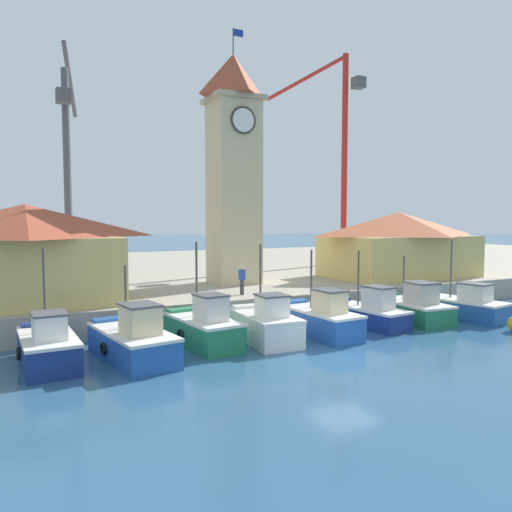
{
  "coord_description": "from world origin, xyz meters",
  "views": [
    {
      "loc": [
        -11.99,
        -16.21,
        5.62
      ],
      "look_at": [
        0.63,
        9.23,
        3.5
      ],
      "focal_mm": 35.0,
      "sensor_mm": 36.0,
      "label": 1
    }
  ],
  "objects_px": {
    "fishing_boat_right_outer": "(461,306)",
    "warehouse_left": "(26,253)",
    "fishing_boat_right_inner": "(411,307)",
    "port_crane_near": "(341,180)",
    "port_crane_far": "(68,194)",
    "fishing_boat_mid_left": "(265,324)",
    "fishing_boat_left_inner": "(203,328)",
    "dock_worker_near_tower": "(242,280)",
    "fishing_boat_left_outer": "(133,340)",
    "warehouse_right": "(399,244)",
    "fishing_boat_mid_right": "(367,313)",
    "clock_tower": "(234,163)",
    "fishing_boat_center": "(319,319)",
    "fishing_boat_far_left": "(48,346)"
  },
  "relations": [
    {
      "from": "clock_tower",
      "to": "port_crane_near",
      "type": "relative_size",
      "value": 0.85
    },
    {
      "from": "fishing_boat_left_outer",
      "to": "clock_tower",
      "type": "bearing_deg",
      "value": 49.0
    },
    {
      "from": "fishing_boat_center",
      "to": "fishing_boat_right_inner",
      "type": "height_order",
      "value": "fishing_boat_center"
    },
    {
      "from": "fishing_boat_center",
      "to": "fishing_boat_right_outer",
      "type": "relative_size",
      "value": 0.94
    },
    {
      "from": "fishing_boat_mid_right",
      "to": "warehouse_left",
      "type": "height_order",
      "value": "warehouse_left"
    },
    {
      "from": "fishing_boat_mid_left",
      "to": "port_crane_far",
      "type": "bearing_deg",
      "value": 106.99
    },
    {
      "from": "dock_worker_near_tower",
      "to": "clock_tower",
      "type": "bearing_deg",
      "value": 71.08
    },
    {
      "from": "fishing_boat_center",
      "to": "warehouse_right",
      "type": "height_order",
      "value": "warehouse_right"
    },
    {
      "from": "warehouse_left",
      "to": "port_crane_near",
      "type": "relative_size",
      "value": 0.47
    },
    {
      "from": "fishing_boat_right_inner",
      "to": "warehouse_left",
      "type": "height_order",
      "value": "warehouse_left"
    },
    {
      "from": "fishing_boat_center",
      "to": "port_crane_near",
      "type": "xyz_separation_m",
      "value": [
        14.89,
        18.87,
        8.44
      ]
    },
    {
      "from": "fishing_boat_right_inner",
      "to": "fishing_boat_mid_left",
      "type": "bearing_deg",
      "value": -176.36
    },
    {
      "from": "fishing_boat_right_inner",
      "to": "port_crane_far",
      "type": "xyz_separation_m",
      "value": [
        -15.64,
        19.85,
        6.74
      ]
    },
    {
      "from": "fishing_boat_center",
      "to": "fishing_boat_mid_right",
      "type": "distance_m",
      "value": 3.49
    },
    {
      "from": "fishing_boat_center",
      "to": "fishing_boat_right_inner",
      "type": "distance_m",
      "value": 6.54
    },
    {
      "from": "fishing_boat_right_outer",
      "to": "clock_tower",
      "type": "distance_m",
      "value": 16.33
    },
    {
      "from": "port_crane_near",
      "to": "dock_worker_near_tower",
      "type": "height_order",
      "value": "port_crane_near"
    },
    {
      "from": "fishing_boat_center",
      "to": "fishing_boat_right_inner",
      "type": "xyz_separation_m",
      "value": [
        6.51,
        0.67,
        -0.06
      ]
    },
    {
      "from": "fishing_boat_right_outer",
      "to": "warehouse_right",
      "type": "bearing_deg",
      "value": 70.94
    },
    {
      "from": "fishing_boat_far_left",
      "to": "fishing_boat_right_outer",
      "type": "relative_size",
      "value": 0.85
    },
    {
      "from": "fishing_boat_left_inner",
      "to": "warehouse_right",
      "type": "distance_m",
      "value": 19.9
    },
    {
      "from": "fishing_boat_mid_right",
      "to": "fishing_boat_right_outer",
      "type": "xyz_separation_m",
      "value": [
        6.08,
        -0.73,
        0.0
      ]
    },
    {
      "from": "fishing_boat_far_left",
      "to": "fishing_boat_center",
      "type": "height_order",
      "value": "fishing_boat_far_left"
    },
    {
      "from": "fishing_boat_right_outer",
      "to": "port_crane_near",
      "type": "relative_size",
      "value": 0.28
    },
    {
      "from": "fishing_boat_mid_left",
      "to": "dock_worker_near_tower",
      "type": "relative_size",
      "value": 2.74
    },
    {
      "from": "fishing_boat_right_inner",
      "to": "clock_tower",
      "type": "xyz_separation_m",
      "value": [
        -6.53,
        9.41,
        8.48
      ]
    },
    {
      "from": "fishing_boat_left_outer",
      "to": "fishing_boat_left_inner",
      "type": "distance_m",
      "value": 3.34
    },
    {
      "from": "fishing_boat_left_outer",
      "to": "fishing_boat_right_inner",
      "type": "height_order",
      "value": "fishing_boat_left_outer"
    },
    {
      "from": "fishing_boat_right_outer",
      "to": "warehouse_left",
      "type": "height_order",
      "value": "warehouse_left"
    },
    {
      "from": "fishing_boat_left_inner",
      "to": "fishing_boat_right_outer",
      "type": "bearing_deg",
      "value": -2.29
    },
    {
      "from": "port_crane_far",
      "to": "fishing_boat_left_outer",
      "type": "bearing_deg",
      "value": -89.61
    },
    {
      "from": "fishing_boat_left_outer",
      "to": "warehouse_right",
      "type": "relative_size",
      "value": 0.5
    },
    {
      "from": "warehouse_right",
      "to": "port_crane_far",
      "type": "distance_m",
      "value": 25.06
    },
    {
      "from": "fishing_boat_left_inner",
      "to": "clock_tower",
      "type": "xyz_separation_m",
      "value": [
        5.71,
        9.56,
        8.39
      ]
    },
    {
      "from": "fishing_boat_far_left",
      "to": "fishing_boat_left_outer",
      "type": "height_order",
      "value": "fishing_boat_far_left"
    },
    {
      "from": "fishing_boat_left_outer",
      "to": "warehouse_left",
      "type": "height_order",
      "value": "warehouse_left"
    },
    {
      "from": "clock_tower",
      "to": "warehouse_left",
      "type": "distance_m",
      "value": 13.85
    },
    {
      "from": "fishing_boat_left_inner",
      "to": "fishing_boat_mid_right",
      "type": "bearing_deg",
      "value": 0.76
    },
    {
      "from": "fishing_boat_mid_right",
      "to": "fishing_boat_right_inner",
      "type": "bearing_deg",
      "value": 0.6
    },
    {
      "from": "port_crane_near",
      "to": "port_crane_far",
      "type": "relative_size",
      "value": 1.11
    },
    {
      "from": "fishing_boat_mid_right",
      "to": "clock_tower",
      "type": "xyz_separation_m",
      "value": [
        -3.46,
        9.44,
        8.5
      ]
    },
    {
      "from": "fishing_boat_center",
      "to": "clock_tower",
      "type": "distance_m",
      "value": 13.13
    },
    {
      "from": "fishing_boat_left_inner",
      "to": "dock_worker_near_tower",
      "type": "relative_size",
      "value": 2.86
    },
    {
      "from": "fishing_boat_mid_left",
      "to": "port_crane_near",
      "type": "height_order",
      "value": "port_crane_near"
    },
    {
      "from": "fishing_boat_left_inner",
      "to": "port_crane_far",
      "type": "bearing_deg",
      "value": 99.63
    },
    {
      "from": "port_crane_far",
      "to": "dock_worker_near_tower",
      "type": "bearing_deg",
      "value": -64.17
    },
    {
      "from": "fishing_boat_mid_left",
      "to": "fishing_boat_right_outer",
      "type": "distance_m",
      "value": 12.4
    },
    {
      "from": "fishing_boat_far_left",
      "to": "fishing_boat_left_outer",
      "type": "distance_m",
      "value": 3.16
    },
    {
      "from": "port_crane_near",
      "to": "port_crane_far",
      "type": "distance_m",
      "value": 24.15
    },
    {
      "from": "dock_worker_near_tower",
      "to": "fishing_boat_left_outer",
      "type": "bearing_deg",
      "value": -143.39
    }
  ]
}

